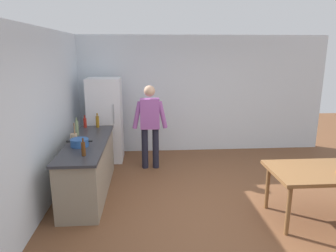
# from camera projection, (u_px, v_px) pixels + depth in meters

# --- Properties ---
(ground_plane) EXTENTS (14.00, 14.00, 0.00)m
(ground_plane) POSITION_uv_depth(u_px,v_px,m) (215.00, 211.00, 4.62)
(ground_plane) COLOR brown
(wall_back) EXTENTS (6.40, 0.12, 2.70)m
(wall_back) POSITION_uv_depth(u_px,v_px,m) (189.00, 94.00, 7.20)
(wall_back) COLOR silver
(wall_back) RESTS_ON ground_plane
(wall_left) EXTENTS (0.12, 5.60, 2.70)m
(wall_left) POSITION_uv_depth(u_px,v_px,m) (34.00, 124.00, 4.31)
(wall_left) COLOR silver
(wall_left) RESTS_ON ground_plane
(kitchen_counter) EXTENTS (0.64, 2.20, 0.90)m
(kitchen_counter) POSITION_uv_depth(u_px,v_px,m) (89.00, 167.00, 5.15)
(kitchen_counter) COLOR gray
(kitchen_counter) RESTS_ON ground_plane
(refrigerator) EXTENTS (0.70, 0.67, 1.80)m
(refrigerator) POSITION_uv_depth(u_px,v_px,m) (106.00, 120.00, 6.59)
(refrigerator) COLOR white
(refrigerator) RESTS_ON ground_plane
(person) EXTENTS (0.70, 0.22, 1.70)m
(person) POSITION_uv_depth(u_px,v_px,m) (150.00, 122.00, 6.10)
(person) COLOR #1E1E2D
(person) RESTS_ON ground_plane
(dining_table) EXTENTS (1.40, 0.90, 0.75)m
(dining_table) POSITION_uv_depth(u_px,v_px,m) (321.00, 175.00, 4.26)
(dining_table) COLOR brown
(dining_table) RESTS_ON ground_plane
(cooking_pot) EXTENTS (0.40, 0.28, 0.12)m
(cooking_pot) POSITION_uv_depth(u_px,v_px,m) (80.00, 143.00, 4.78)
(cooking_pot) COLOR #285193
(cooking_pot) RESTS_ON kitchen_counter
(utensil_jar) EXTENTS (0.11, 0.11, 0.32)m
(utensil_jar) POSITION_uv_depth(u_px,v_px,m) (74.00, 137.00, 5.00)
(utensil_jar) COLOR tan
(utensil_jar) RESTS_ON kitchen_counter
(bottle_vinegar_tall) EXTENTS (0.06, 0.06, 0.32)m
(bottle_vinegar_tall) POSITION_uv_depth(u_px,v_px,m) (77.00, 128.00, 5.39)
(bottle_vinegar_tall) COLOR gray
(bottle_vinegar_tall) RESTS_ON kitchen_counter
(bottle_sauce_red) EXTENTS (0.06, 0.06, 0.24)m
(bottle_sauce_red) POSITION_uv_depth(u_px,v_px,m) (85.00, 123.00, 5.94)
(bottle_sauce_red) COLOR #B22319
(bottle_sauce_red) RESTS_ON kitchen_counter
(bottle_beer_brown) EXTENTS (0.06, 0.06, 0.26)m
(bottle_beer_brown) POSITION_uv_depth(u_px,v_px,m) (83.00, 149.00, 4.34)
(bottle_beer_brown) COLOR #5B3314
(bottle_beer_brown) RESTS_ON kitchen_counter
(bottle_oil_amber) EXTENTS (0.06, 0.06, 0.28)m
(bottle_oil_amber) POSITION_uv_depth(u_px,v_px,m) (97.00, 121.00, 5.95)
(bottle_oil_amber) COLOR #996619
(bottle_oil_amber) RESTS_ON kitchen_counter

